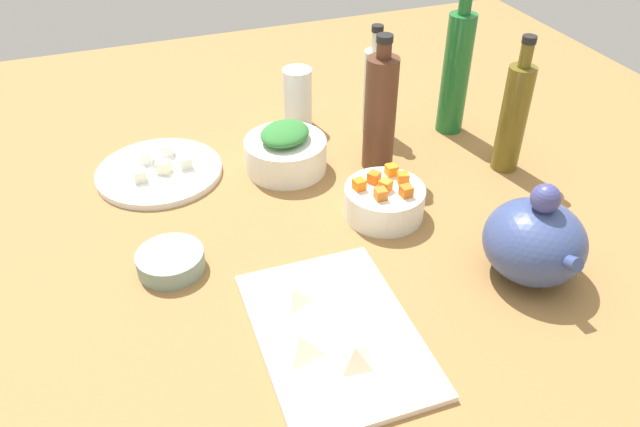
# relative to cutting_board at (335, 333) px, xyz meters

# --- Properties ---
(tabletop) EXTENTS (1.90, 1.90, 0.03)m
(tabletop) POSITION_rel_cutting_board_xyz_m (-0.20, 0.05, -0.02)
(tabletop) COLOR olive
(tabletop) RESTS_ON ground
(cutting_board) EXTENTS (0.30, 0.21, 0.01)m
(cutting_board) POSITION_rel_cutting_board_xyz_m (0.00, 0.00, 0.00)
(cutting_board) COLOR silver
(cutting_board) RESTS_ON tabletop
(plate_tofu) EXTENTS (0.23, 0.23, 0.01)m
(plate_tofu) POSITION_rel_cutting_board_xyz_m (-0.48, -0.16, 0.00)
(plate_tofu) COLOR white
(plate_tofu) RESTS_ON tabletop
(bowl_greens) EXTENTS (0.15, 0.15, 0.06)m
(bowl_greens) POSITION_rel_cutting_board_xyz_m (-0.42, 0.07, 0.03)
(bowl_greens) COLOR white
(bowl_greens) RESTS_ON tabletop
(bowl_carrots) EXTENTS (0.13, 0.13, 0.05)m
(bowl_carrots) POSITION_rel_cutting_board_xyz_m (-0.22, 0.18, 0.02)
(bowl_carrots) COLOR white
(bowl_carrots) RESTS_ON tabletop
(bowl_small_side) EXTENTS (0.10, 0.10, 0.03)m
(bowl_small_side) POSITION_rel_cutting_board_xyz_m (-0.21, -0.18, 0.01)
(bowl_small_side) COLOR gray
(bowl_small_side) RESTS_ON tabletop
(teapot) EXTENTS (0.17, 0.15, 0.16)m
(teapot) POSITION_rel_cutting_board_xyz_m (-0.02, 0.32, 0.06)
(teapot) COLOR #38497F
(teapot) RESTS_ON tabletop
(bottle_0) EXTENTS (0.05, 0.05, 0.22)m
(bottle_0) POSITION_rel_cutting_board_xyz_m (-0.50, 0.28, 0.09)
(bottle_0) COLOR silver
(bottle_0) RESTS_ON tabletop
(bottle_1) EXTENTS (0.06, 0.06, 0.25)m
(bottle_1) POSITION_rel_cutting_board_xyz_m (-0.37, 0.23, 0.11)
(bottle_1) COLOR #53301F
(bottle_1) RESTS_ON tabletop
(bottle_2) EXTENTS (0.05, 0.05, 0.29)m
(bottle_2) POSITION_rel_cutting_board_xyz_m (-0.45, 0.43, 0.12)
(bottle_2) COLOR #1D692D
(bottle_2) RESTS_ON tabletop
(bottle_3) EXTENTS (0.05, 0.05, 0.25)m
(bottle_3) POSITION_rel_cutting_board_xyz_m (-0.28, 0.45, 0.10)
(bottle_3) COLOR brown
(bottle_3) RESTS_ON tabletop
(drinking_glass_0) EXTENTS (0.06, 0.06, 0.12)m
(drinking_glass_0) POSITION_rel_cutting_board_xyz_m (-0.58, 0.14, 0.06)
(drinking_glass_0) COLOR white
(drinking_glass_0) RESTS_ON tabletop
(carrot_cube_0) EXTENTS (0.02, 0.02, 0.02)m
(carrot_cube_0) POSITION_rel_cutting_board_xyz_m (-0.20, 0.16, 0.06)
(carrot_cube_0) COLOR orange
(carrot_cube_0) RESTS_ON bowl_carrots
(carrot_cube_1) EXTENTS (0.03, 0.03, 0.02)m
(carrot_cube_1) POSITION_rel_cutting_board_xyz_m (-0.25, 0.17, 0.06)
(carrot_cube_1) COLOR orange
(carrot_cube_1) RESTS_ON bowl_carrots
(carrot_cube_2) EXTENTS (0.02, 0.02, 0.02)m
(carrot_cube_2) POSITION_rel_cutting_board_xyz_m (-0.19, 0.20, 0.06)
(carrot_cube_2) COLOR orange
(carrot_cube_2) RESTS_ON bowl_carrots
(carrot_cube_3) EXTENTS (0.02, 0.02, 0.02)m
(carrot_cube_3) POSITION_rel_cutting_board_xyz_m (-0.26, 0.20, 0.06)
(carrot_cube_3) COLOR orange
(carrot_cube_3) RESTS_ON bowl_carrots
(carrot_cube_4) EXTENTS (0.02, 0.02, 0.02)m
(carrot_cube_4) POSITION_rel_cutting_board_xyz_m (-0.22, 0.17, 0.06)
(carrot_cube_4) COLOR orange
(carrot_cube_4) RESTS_ON bowl_carrots
(carrot_cube_5) EXTENTS (0.02, 0.02, 0.02)m
(carrot_cube_5) POSITION_rel_cutting_board_xyz_m (-0.23, 0.21, 0.06)
(carrot_cube_5) COLOR orange
(carrot_cube_5) RESTS_ON bowl_carrots
(carrot_cube_6) EXTENTS (0.02, 0.02, 0.02)m
(carrot_cube_6) POSITION_rel_cutting_board_xyz_m (-0.24, 0.14, 0.06)
(carrot_cube_6) COLOR orange
(carrot_cube_6) RESTS_ON bowl_carrots
(chopped_greens_mound) EXTENTS (0.13, 0.13, 0.03)m
(chopped_greens_mound) POSITION_rel_cutting_board_xyz_m (-0.42, 0.07, 0.07)
(chopped_greens_mound) COLOR #307633
(chopped_greens_mound) RESTS_ON bowl_greens
(tofu_cube_0) EXTENTS (0.03, 0.03, 0.02)m
(tofu_cube_0) POSITION_rel_cutting_board_xyz_m (-0.47, -0.15, 0.02)
(tofu_cube_0) COLOR #F7F6CD
(tofu_cube_0) RESTS_ON plate_tofu
(tofu_cube_1) EXTENTS (0.03, 0.03, 0.02)m
(tofu_cube_1) POSITION_rel_cutting_board_xyz_m (-0.51, -0.17, 0.02)
(tofu_cube_1) COLOR silver
(tofu_cube_1) RESTS_ON plate_tofu
(tofu_cube_2) EXTENTS (0.02, 0.02, 0.02)m
(tofu_cube_2) POSITION_rel_cutting_board_xyz_m (-0.45, -0.19, 0.02)
(tofu_cube_2) COLOR white
(tofu_cube_2) RESTS_ON plate_tofu
(tofu_cube_3) EXTENTS (0.02, 0.02, 0.02)m
(tofu_cube_3) POSITION_rel_cutting_board_xyz_m (-0.53, -0.13, 0.02)
(tofu_cube_3) COLOR silver
(tofu_cube_3) RESTS_ON plate_tofu
(tofu_cube_4) EXTENTS (0.02, 0.02, 0.02)m
(tofu_cube_4) POSITION_rel_cutting_board_xyz_m (-0.47, -0.11, 0.02)
(tofu_cube_4) COLOR white
(tofu_cube_4) RESTS_ON plate_tofu
(dumpling_0) EXTENTS (0.07, 0.07, 0.02)m
(dumpling_0) POSITION_rel_cutting_board_xyz_m (0.01, -0.05, 0.02)
(dumpling_0) COLOR beige
(dumpling_0) RESTS_ON cutting_board
(dumpling_1) EXTENTS (0.06, 0.06, 0.03)m
(dumpling_1) POSITION_rel_cutting_board_xyz_m (0.06, 0.00, 0.02)
(dumpling_1) COLOR beige
(dumpling_1) RESTS_ON cutting_board
(dumpling_2) EXTENTS (0.06, 0.06, 0.02)m
(dumpling_2) POSITION_rel_cutting_board_xyz_m (-0.07, -0.03, 0.02)
(dumpling_2) COLOR beige
(dumpling_2) RESTS_ON cutting_board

